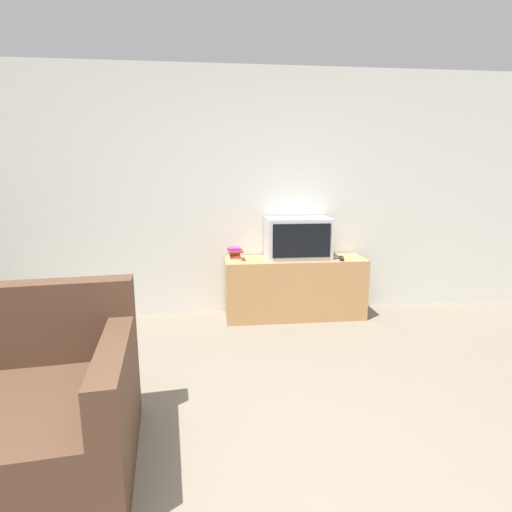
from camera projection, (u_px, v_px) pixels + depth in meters
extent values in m
cube|color=silver|center=(219.00, 195.00, 4.26)|extent=(9.00, 0.06, 2.60)
cube|color=tan|center=(295.00, 288.00, 4.28)|extent=(1.48, 0.45, 0.64)
cube|color=silver|center=(298.00, 238.00, 4.21)|extent=(0.67, 0.37, 0.43)
cube|color=black|center=(302.00, 241.00, 4.03)|extent=(0.59, 0.01, 0.35)
cube|color=#4C3323|center=(119.00, 403.00, 2.09)|extent=(0.25, 1.00, 0.70)
cube|color=silver|center=(234.00, 259.00, 4.13)|extent=(0.14, 0.17, 0.03)
cube|color=gold|center=(235.00, 257.00, 4.13)|extent=(0.12, 0.16, 0.02)
cube|color=#B72D28|center=(235.00, 255.00, 4.13)|extent=(0.12, 0.19, 0.02)
cube|color=#995623|center=(235.00, 253.00, 4.13)|extent=(0.11, 0.16, 0.03)
cube|color=#B72D28|center=(235.00, 251.00, 4.12)|extent=(0.16, 0.21, 0.02)
cube|color=#7A3884|center=(234.00, 248.00, 4.12)|extent=(0.12, 0.15, 0.02)
cube|color=black|center=(341.00, 258.00, 4.15)|extent=(0.08, 0.17, 0.02)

